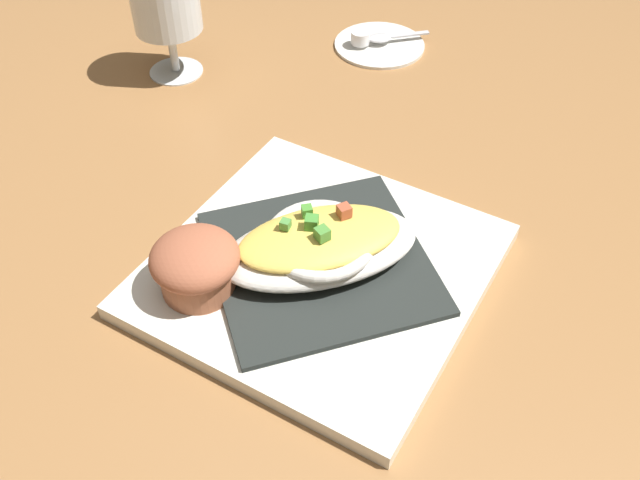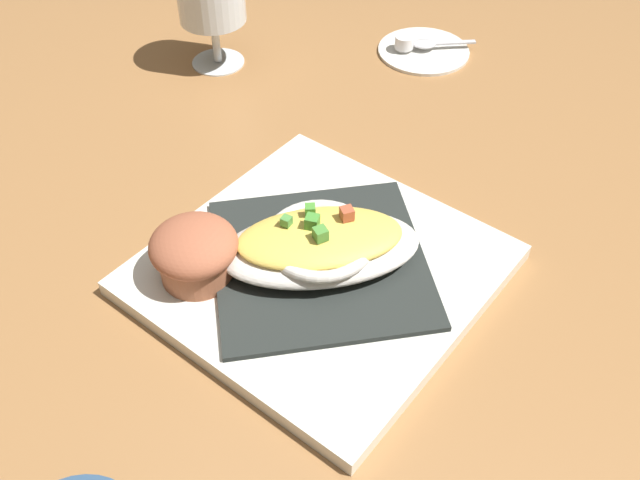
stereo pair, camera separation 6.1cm
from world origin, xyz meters
The scene contains 9 objects.
ground_plane centered at (0.00, 0.00, 0.00)m, with size 2.60×2.60×0.00m, color #9D6C3F.
square_plate centered at (0.00, 0.00, 0.01)m, with size 0.27×0.27×0.02m, color white.
folded_napkin centered at (0.00, 0.00, 0.02)m, with size 0.18×0.18×0.01m, color #262B28.
gratin_dish centered at (0.00, 0.00, 0.04)m, with size 0.19×0.18×0.05m.
muffin centered at (0.08, 0.07, 0.04)m, with size 0.08×0.08×0.05m.
stemmed_glass centered at (0.30, -0.24, 0.09)m, with size 0.08×0.08×0.13m.
creamer_saucer centered at (0.09, -0.40, 0.00)m, with size 0.12×0.12×0.01m, color white.
spoon centered at (0.08, -0.41, 0.01)m, with size 0.07×0.06×0.01m.
creamer_cup_0 centered at (0.11, -0.39, 0.02)m, with size 0.02×0.02×0.02m, color white.
Camera 1 is at (-0.17, 0.40, 0.48)m, focal length 39.89 mm.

